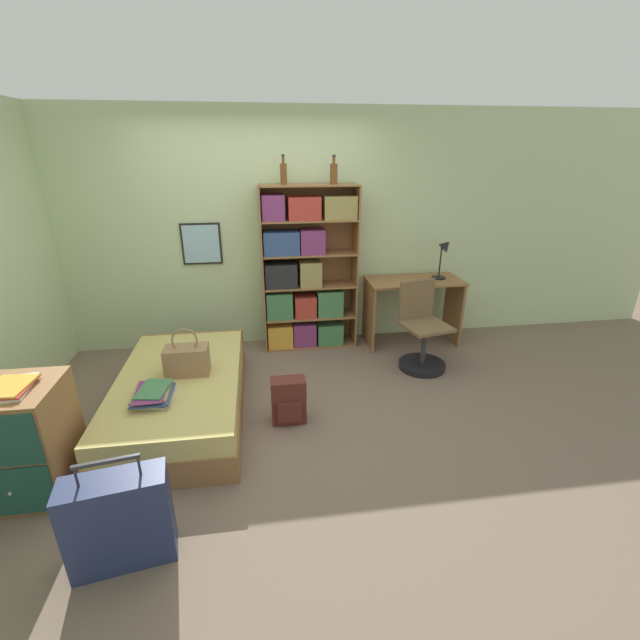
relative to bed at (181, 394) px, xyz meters
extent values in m
plane|color=#756051|center=(0.76, -0.02, -0.19)|extent=(14.00, 14.00, 0.00)
cube|color=beige|center=(0.76, 1.48, 1.11)|extent=(10.00, 0.06, 2.60)
cube|color=black|center=(0.12, 1.44, 1.01)|extent=(0.42, 0.02, 0.45)
cube|color=#99C1D6|center=(0.12, 1.43, 1.01)|extent=(0.38, 0.01, 0.41)
cube|color=olive|center=(0.00, -0.02, -0.08)|extent=(1.03, 1.84, 0.22)
cube|color=tan|center=(0.00, -0.02, 0.11)|extent=(1.00, 1.81, 0.17)
cube|color=olive|center=(0.00, 0.88, 0.00)|extent=(1.03, 0.04, 0.39)
cube|color=#93704C|center=(0.08, 0.00, 0.32)|extent=(0.36, 0.20, 0.24)
torus|color=#93704C|center=(0.08, 0.00, 0.50)|extent=(0.21, 0.02, 0.21)
cube|color=beige|center=(-0.13, -0.37, 0.21)|extent=(0.32, 0.36, 0.02)
cube|color=#99894C|center=(-0.13, -0.38, 0.22)|extent=(0.20, 0.31, 0.02)
cube|color=#334C84|center=(-0.12, -0.40, 0.24)|extent=(0.28, 0.33, 0.02)
cube|color=#99894C|center=(-0.13, -0.37, 0.26)|extent=(0.27, 0.32, 0.02)
cube|color=#7A336B|center=(-0.14, -0.39, 0.27)|extent=(0.24, 0.37, 0.01)
cube|color=#427A4C|center=(-0.12, -0.37, 0.28)|extent=(0.25, 0.33, 0.01)
cube|color=navy|center=(-0.10, -1.44, 0.09)|extent=(0.57, 0.30, 0.56)
cylinder|color=#2D2D33|center=(-0.25, -1.47, 0.43)|extent=(0.01, 0.01, 0.12)
cylinder|color=#2D2D33|center=(0.05, -1.42, 0.43)|extent=(0.01, 0.01, 0.12)
cube|color=#2D2D33|center=(-0.10, -1.44, 0.49)|extent=(0.32, 0.07, 0.02)
cube|color=olive|center=(-0.86, -0.77, 0.20)|extent=(0.53, 0.53, 0.78)
cube|color=#1E4C42|center=(-0.86, -1.04, 0.01)|extent=(0.49, 0.01, 0.35)
sphere|color=#B2A893|center=(-0.86, -1.05, 0.01)|extent=(0.02, 0.02, 0.02)
cube|color=silver|center=(-0.84, -0.79, 0.60)|extent=(0.27, 0.36, 0.02)
cube|color=#B2382D|center=(-0.82, -0.81, 0.62)|extent=(0.23, 0.31, 0.01)
cube|color=gold|center=(-0.83, -0.81, 0.63)|extent=(0.25, 0.30, 0.01)
cube|color=olive|center=(0.77, 1.27, 0.72)|extent=(0.02, 0.33, 1.83)
cube|color=olive|center=(1.80, 1.27, 0.72)|extent=(0.02, 0.33, 1.83)
cube|color=olive|center=(1.28, 1.43, 0.72)|extent=(1.05, 0.01, 1.83)
cube|color=olive|center=(1.28, 1.27, -0.19)|extent=(1.01, 0.33, 0.02)
cube|color=olive|center=(1.28, 1.27, 0.17)|extent=(1.01, 0.33, 0.02)
cube|color=olive|center=(1.28, 1.27, 0.54)|extent=(1.01, 0.33, 0.02)
cube|color=olive|center=(1.28, 1.27, 0.90)|extent=(1.01, 0.33, 0.02)
cube|color=olive|center=(1.28, 1.27, 1.27)|extent=(1.01, 0.33, 0.02)
cube|color=olive|center=(1.28, 1.27, 1.63)|extent=(1.01, 0.33, 0.02)
cube|color=gold|center=(0.93, 1.25, -0.04)|extent=(0.28, 0.24, 0.27)
cube|color=#7A336B|center=(1.21, 1.25, -0.04)|extent=(0.26, 0.24, 0.27)
cube|color=#427A4C|center=(1.51, 1.25, -0.05)|extent=(0.30, 0.24, 0.25)
cube|color=#427A4C|center=(0.93, 1.25, 0.33)|extent=(0.29, 0.24, 0.30)
cube|color=#B2382D|center=(1.22, 1.25, 0.30)|extent=(0.24, 0.24, 0.25)
cube|color=#427A4C|center=(1.51, 1.25, 0.33)|extent=(0.29, 0.24, 0.30)
cube|color=#232328|center=(0.96, 1.25, 0.68)|extent=(0.35, 0.24, 0.27)
cube|color=#99894C|center=(1.28, 1.25, 0.68)|extent=(0.24, 0.24, 0.28)
cube|color=#334C84|center=(0.98, 1.25, 1.04)|extent=(0.38, 0.24, 0.25)
cube|color=#7A336B|center=(1.31, 1.25, 1.04)|extent=(0.26, 0.24, 0.26)
cube|color=#7A336B|center=(0.90, 1.25, 1.41)|extent=(0.23, 0.24, 0.26)
cube|color=#B2382D|center=(1.23, 1.25, 1.40)|extent=(0.34, 0.24, 0.24)
cube|color=#99894C|center=(1.61, 1.25, 1.40)|extent=(0.35, 0.24, 0.24)
cylinder|color=brown|center=(1.02, 1.25, 1.74)|extent=(0.07, 0.07, 0.20)
cylinder|color=brown|center=(1.02, 1.25, 1.87)|extent=(0.03, 0.03, 0.06)
cylinder|color=#232328|center=(1.02, 1.25, 1.91)|extent=(0.03, 0.03, 0.02)
cylinder|color=brown|center=(1.54, 1.22, 1.73)|extent=(0.08, 0.08, 0.20)
cylinder|color=brown|center=(1.54, 1.22, 1.87)|extent=(0.03, 0.03, 0.06)
cylinder|color=#232328|center=(1.54, 1.22, 1.91)|extent=(0.04, 0.04, 0.02)
cube|color=olive|center=(2.48, 1.17, 0.57)|extent=(1.08, 0.52, 0.02)
cube|color=olive|center=(1.96, 1.17, 0.18)|extent=(0.03, 0.48, 0.75)
cube|color=olive|center=(3.00, 1.17, 0.18)|extent=(0.03, 0.48, 0.75)
cylinder|color=black|center=(2.78, 1.19, 0.59)|extent=(0.16, 0.16, 0.02)
cylinder|color=black|center=(2.78, 1.19, 0.77)|extent=(0.02, 0.02, 0.35)
cone|color=black|center=(2.82, 1.19, 0.97)|extent=(0.16, 0.13, 0.16)
cylinder|color=black|center=(2.39, 0.51, -0.16)|extent=(0.49, 0.49, 0.06)
cylinder|color=#333338|center=(2.39, 0.51, 0.04)|extent=(0.05, 0.05, 0.47)
cube|color=brown|center=(2.39, 0.51, 0.29)|extent=(0.53, 0.53, 0.03)
cube|color=brown|center=(2.34, 0.71, 0.51)|extent=(0.40, 0.13, 0.42)
cube|color=#56231E|center=(0.91, -0.24, 0.00)|extent=(0.29, 0.16, 0.40)
cube|color=#56231E|center=(0.91, -0.33, -0.06)|extent=(0.20, 0.03, 0.18)
camera|label=1|loc=(0.73, -3.34, 1.98)|focal=24.00mm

